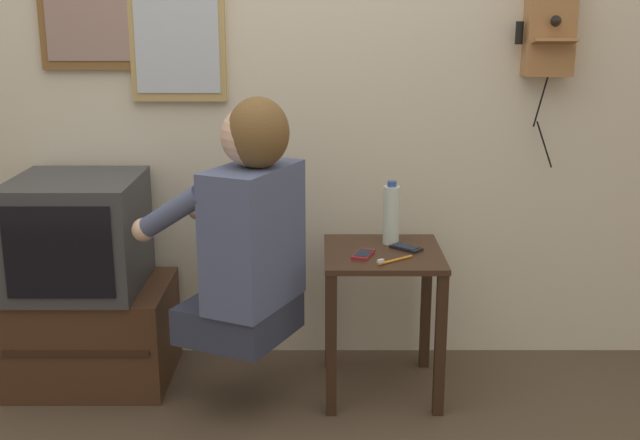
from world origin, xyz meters
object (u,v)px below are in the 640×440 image
Objects in this scene: person at (247,228)px; toothbrush at (392,260)px; television at (77,234)px; water_bottle at (391,214)px; wall_mirror at (176,14)px; cell_phone_held at (363,254)px; cell_phone_spare at (405,248)px; wall_phone_antique at (549,26)px; framed_picture at (88,3)px.

person reaches higher than toothbrush.
television is 2.00× the size of water_bottle.
wall_mirror is at bearing 35.33° from television.
toothbrush reaches higher than cell_phone_held.
person is 6.40× the size of toothbrush.
wall_mirror is 2.74× the size of water_bottle.
wall_mirror reaches higher than cell_phone_held.
person is 6.86× the size of cell_phone_spare.
cell_phone_spare is 0.93× the size of toothbrush.
wall_phone_antique is 5.85× the size of cell_phone_held.
framed_picture reaches higher than wall_phone_antique.
cell_phone_held is at bearing -125.56° from water_bottle.
television reaches higher than cell_phone_spare.
wall_phone_antique is 1.86m from framed_picture.
water_bottle is at bearing 1.07° from television.
toothbrush is at bearing -160.69° from cell_phone_spare.
person reaches higher than water_bottle.
wall_mirror is (-0.32, 0.53, 0.75)m from person.
wall_mirror reaches higher than water_bottle.
framed_picture is 3.86× the size of cell_phone_held.
framed_picture is 0.75× the size of wall_mirror.
wall_mirror reaches higher than television.
cell_phone_held is (0.43, 0.11, -0.14)m from person.
wall_phone_antique is at bearing -1.55° from wall_mirror.
cell_phone_spare is (0.92, -0.33, -0.89)m from wall_mirror.
toothbrush is (0.85, -0.49, -0.89)m from wall_mirror.
television is 0.93m from framed_picture.
framed_picture is at bearing 179.17° from cell_phone_held.
person is 0.97m from wall_mirror.
wall_phone_antique is 1.15m from toothbrush.
person is 3.54× the size of water_bottle.
wall_mirror is 4.95× the size of toothbrush.
person is at bearing 56.50° from toothbrush.
person reaches higher than cell_phone_held.
water_bottle reaches higher than cell_phone_held.
water_bottle is (0.55, 0.28, -0.02)m from person.
wall_mirror is at bearing 178.45° from wall_phone_antique.
framed_picture reaches higher than person.
wall_mirror is 5.30× the size of cell_phone_spare.
water_bottle is (0.12, 0.17, 0.11)m from cell_phone_held.
wall_mirror reaches higher than person.
person is 1.13× the size of wall_phone_antique.
framed_picture is at bearing 83.50° from television.
cell_phone_spare is (0.17, 0.08, 0.00)m from cell_phone_held.
toothbrush is (-0.65, -0.45, -0.84)m from wall_phone_antique.
framed_picture is 0.35m from wall_mirror.
person is at bearing -157.61° from wall_phone_antique.
cell_phone_held is at bearing 15.55° from toothbrush.
person reaches higher than television.
framed_picture is 1.61m from cell_phone_spare.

